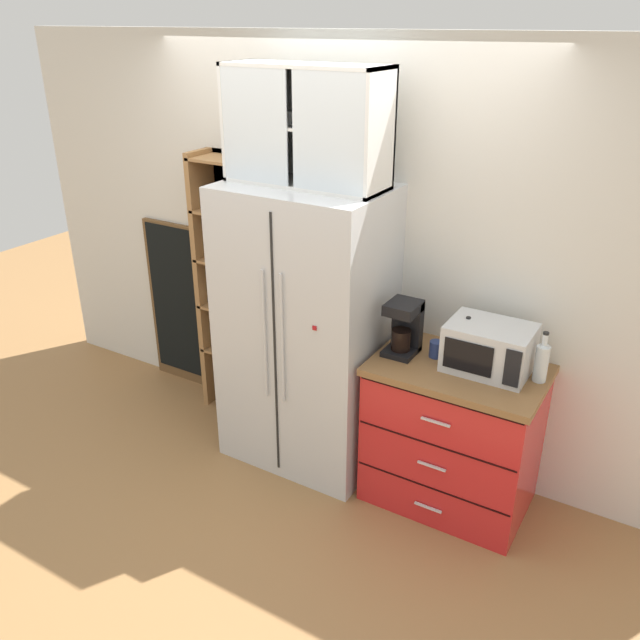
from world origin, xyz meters
The scene contains 13 objects.
ground_plane centered at (0.00, 0.00, 0.00)m, with size 10.70×10.70×0.00m, color #9E7042.
wall_back_cream centered at (0.00, 0.40, 1.27)m, with size 5.00×0.10×2.55m, color silver.
refrigerator centered at (0.00, 0.02, 0.88)m, with size 0.95×0.68×1.76m.
pantry_shelf_column centered at (-0.74, 0.28, 0.94)m, with size 0.48×0.28×1.84m.
counter_cabinet centered at (0.96, 0.05, 0.44)m, with size 0.93×0.62×0.88m.
microwave centered at (1.10, 0.10, 1.01)m, with size 0.44×0.33×0.26m.
coffee_maker centered at (0.63, 0.06, 1.04)m, with size 0.17×0.20×0.31m.
mug_navy centered at (0.81, 0.10, 0.93)m, with size 0.11×0.07×0.09m.
mug_charcoal centered at (0.97, 0.10, 0.93)m, with size 0.11×0.07×0.09m.
bottle_clear centered at (1.37, 0.13, 1.01)m, with size 0.07×0.07×0.28m.
bottle_cobalt centered at (0.96, 0.13, 1.00)m, with size 0.06×0.06×0.27m.
upper_cabinet centered at (0.00, 0.07, 2.08)m, with size 0.91×0.32×0.63m.
chalkboard_menu centered at (-1.30, 0.33, 0.64)m, with size 0.60×0.04×1.27m.
Camera 1 is at (1.92, -3.00, 2.60)m, focal length 36.77 mm.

